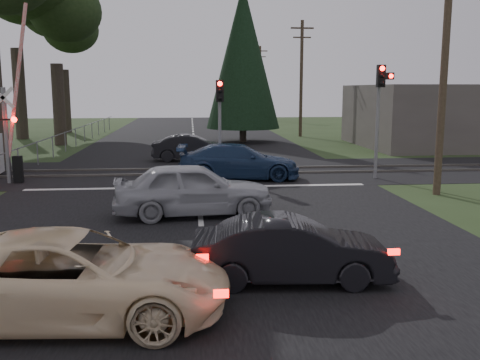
{
  "coord_description": "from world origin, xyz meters",
  "views": [
    {
      "loc": [
        -0.26,
        -12.05,
        3.71
      ],
      "look_at": [
        1.06,
        2.09,
        1.3
      ],
      "focal_mm": 40.0,
      "sensor_mm": 36.0,
      "label": 1
    }
  ],
  "objects": [
    {
      "name": "fence_left",
      "position": [
        -7.8,
        22.5,
        0.0
      ],
      "size": [
        0.1,
        36.0,
        1.2
      ],
      "primitive_type": null,
      "color": "slate",
      "rests_on": "ground"
    },
    {
      "name": "blue_sedan",
      "position": [
        1.73,
        9.96,
        0.73
      ],
      "size": [
        5.19,
        2.41,
        1.47
      ],
      "primitive_type": "imported",
      "rotation": [
        0.0,
        0.0,
        1.5
      ],
      "color": "navy",
      "rests_on": "ground"
    },
    {
      "name": "utility_pole_near",
      "position": [
        8.5,
        6.0,
        4.73
      ],
      "size": [
        1.8,
        0.26,
        9.0
      ],
      "color": "#4C3D2D",
      "rests_on": "ground"
    },
    {
      "name": "conifer_tree",
      "position": [
        3.5,
        26.0,
        5.99
      ],
      "size": [
        5.2,
        5.2,
        11.0
      ],
      "color": "#473D33",
      "rests_on": "ground"
    },
    {
      "name": "utility_pole_mid",
      "position": [
        8.5,
        30.0,
        4.73
      ],
      "size": [
        1.8,
        0.26,
        9.0
      ],
      "color": "#4C3D2D",
      "rests_on": "ground"
    },
    {
      "name": "stop_line",
      "position": [
        0.0,
        8.2,
        0.01
      ],
      "size": [
        13.0,
        0.35,
        0.0
      ],
      "primitive_type": "cube",
      "color": "silver",
      "rests_on": "ground"
    },
    {
      "name": "rail_near",
      "position": [
        0.0,
        11.2,
        0.05
      ],
      "size": [
        120.0,
        0.12,
        0.1
      ],
      "primitive_type": "cube",
      "color": "#59544C",
      "rests_on": "ground"
    },
    {
      "name": "silver_car",
      "position": [
        -0.2,
        3.56,
        0.8
      ],
      "size": [
        4.82,
        2.27,
        1.59
      ],
      "primitive_type": "imported",
      "rotation": [
        0.0,
        0.0,
        1.66
      ],
      "color": "#9D9FA5",
      "rests_on": "ground"
    },
    {
      "name": "euc_tree_e",
      "position": [
        -11.0,
        36.0,
        9.51
      ],
      "size": [
        6.0,
        6.0,
        13.2
      ],
      "color": "#473D33",
      "rests_on": "ground"
    },
    {
      "name": "crossing_signal",
      "position": [
        -7.27,
        9.79,
        2.06
      ],
      "size": [
        1.62,
        0.38,
        6.96
      ],
      "color": "slate",
      "rests_on": "ground"
    },
    {
      "name": "dark_hatchback",
      "position": [
        1.66,
        -2.22,
        0.63
      ],
      "size": [
        3.93,
        1.6,
        1.27
      ],
      "primitive_type": "imported",
      "rotation": [
        0.0,
        0.0,
        1.5
      ],
      "color": "black",
      "rests_on": "ground"
    },
    {
      "name": "ground",
      "position": [
        0.0,
        0.0,
        0.0
      ],
      "size": [
        120.0,
        120.0,
        0.0
      ],
      "primitive_type": "plane",
      "color": "#28391A",
      "rests_on": "ground"
    },
    {
      "name": "road",
      "position": [
        0.0,
        10.0,
        0.01
      ],
      "size": [
        14.0,
        100.0,
        0.01
      ],
      "primitive_type": "cube",
      "color": "black",
      "rests_on": "ground"
    },
    {
      "name": "traffic_signal_right",
      "position": [
        7.55,
        9.47,
        3.31
      ],
      "size": [
        0.68,
        0.48,
        4.7
      ],
      "color": "slate",
      "rests_on": "ground"
    },
    {
      "name": "utility_pole_far",
      "position": [
        8.5,
        55.0,
        4.73
      ],
      "size": [
        1.8,
        0.26,
        9.0
      ],
      "color": "#4C3D2D",
      "rests_on": "ground"
    },
    {
      "name": "rail_corridor",
      "position": [
        0.0,
        12.0,
        0.01
      ],
      "size": [
        120.0,
        8.0,
        0.01
      ],
      "primitive_type": "cube",
      "color": "black",
      "rests_on": "ground"
    },
    {
      "name": "building_right",
      "position": [
        18.0,
        22.0,
        2.0
      ],
      "size": [
        14.0,
        10.0,
        4.0
      ],
      "primitive_type": "cube",
      "color": "#59514C",
      "rests_on": "ground"
    },
    {
      "name": "dark_car_far",
      "position": [
        -0.2,
        16.03,
        0.68
      ],
      "size": [
        4.14,
        1.48,
        1.36
      ],
      "primitive_type": "imported",
      "rotation": [
        0.0,
        0.0,
        1.56
      ],
      "color": "black",
      "rests_on": "ground"
    },
    {
      "name": "rail_far",
      "position": [
        0.0,
        12.8,
        0.05
      ],
      "size": [
        120.0,
        0.12,
        0.1
      ],
      "primitive_type": "cube",
      "color": "#59544C",
      "rests_on": "ground"
    },
    {
      "name": "traffic_signal_center",
      "position": [
        1.0,
        10.68,
        2.81
      ],
      "size": [
        0.32,
        0.48,
        4.1
      ],
      "color": "slate",
      "rests_on": "ground"
    },
    {
      "name": "cream_coupe",
      "position": [
        -2.22,
        -3.55,
        0.72
      ],
      "size": [
        5.3,
        2.7,
        1.43
      ],
      "primitive_type": "imported",
      "rotation": [
        0.0,
        0.0,
        1.51
      ],
      "color": "beige",
      "rests_on": "ground"
    }
  ]
}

